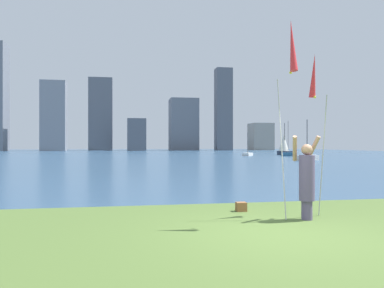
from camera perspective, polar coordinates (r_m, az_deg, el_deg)
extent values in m
cube|color=#2D4C6B|center=(68.44, -7.53, -1.49)|extent=(120.00, 116.35, 0.12)
cube|color=#263316|center=(10.71, 5.66, -9.13)|extent=(120.00, 0.70, 0.02)
cylinder|color=#594C72|center=(8.72, 17.19, -9.65)|extent=(0.24, 0.24, 0.42)
cylinder|color=#594C72|center=(8.63, 17.19, -4.97)|extent=(0.34, 0.34, 1.01)
sphere|color=tan|center=(8.60, 17.19, -0.83)|extent=(0.24, 0.24, 0.24)
cylinder|color=tan|center=(8.63, 15.47, -0.66)|extent=(0.25, 0.39, 0.58)
cylinder|color=tan|center=(8.83, 18.04, -0.65)|extent=(0.25, 0.39, 0.58)
cylinder|color=#B2B2B7|center=(8.58, 13.58, -0.52)|extent=(0.02, 0.49, 3.16)
cone|color=red|center=(8.35, 15.12, 14.45)|extent=(0.16, 0.32, 1.14)
sphere|color=yellow|center=(8.30, 14.88, 10.54)|extent=(0.06, 0.06, 0.06)
cylinder|color=#B2B2B7|center=(9.03, 19.40, -1.75)|extent=(0.02, 0.39, 2.77)
cone|color=red|center=(9.54, 18.12, 9.89)|extent=(0.16, 0.29, 1.05)
sphere|color=yellow|center=(9.41, 18.31, 6.84)|extent=(0.06, 0.06, 0.06)
cube|color=brown|center=(9.46, 7.54, -9.51)|extent=(0.25, 0.22, 0.22)
cube|color=silver|center=(54.69, 8.53, -1.57)|extent=(2.30, 2.85, 0.42)
cylinder|color=#47474C|center=(54.67, 8.53, 0.21)|extent=(0.08, 0.08, 2.97)
cube|color=#2D6084|center=(54.41, 14.51, -1.53)|extent=(1.97, 1.03, 0.51)
cylinder|color=#47474C|center=(54.40, 14.51, 1.10)|extent=(0.06, 0.06, 4.49)
cube|color=#333D51|center=(59.80, 14.00, -1.34)|extent=(1.35, 3.20, 0.62)
cylinder|color=#47474C|center=(59.79, 14.00, 1.05)|extent=(0.09, 0.09, 4.37)
cone|color=silver|center=(59.98, 13.88, 0.18)|extent=(1.77, 1.77, 2.55)
cube|color=silver|center=(39.96, 17.22, -2.03)|extent=(2.92, 1.78, 0.56)
cylinder|color=#47474C|center=(39.95, 17.22, 0.99)|extent=(0.09, 0.09, 3.65)
cube|color=gray|center=(101.88, -20.44, 4.07)|extent=(6.19, 3.66, 17.93)
cube|color=#565B66|center=(105.75, -13.80, 4.45)|extent=(6.38, 3.83, 19.89)
cube|color=#565B66|center=(100.37, -8.49, 1.43)|extent=(4.95, 4.31, 8.51)
cube|color=slate|center=(106.33, -1.31, 2.99)|extent=(7.87, 7.03, 14.59)
cube|color=#565B66|center=(103.96, 4.83, 5.29)|extent=(4.40, 3.86, 22.68)
cube|color=gray|center=(110.96, 10.48, 1.11)|extent=(6.12, 6.25, 7.81)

